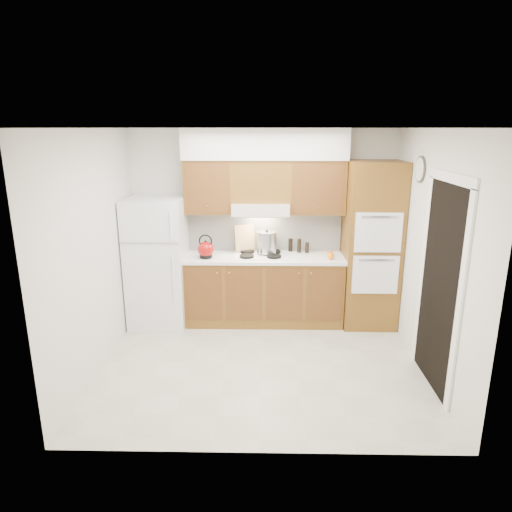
{
  "coord_description": "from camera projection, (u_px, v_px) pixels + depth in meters",
  "views": [
    {
      "loc": [
        0.03,
        -4.7,
        2.6
      ],
      "look_at": [
        -0.07,
        0.45,
        1.15
      ],
      "focal_mm": 32.0,
      "sensor_mm": 36.0,
      "label": 1
    }
  ],
  "objects": [
    {
      "name": "fridge",
      "position": [
        158.0,
        262.0,
        6.12
      ],
      "size": [
        0.75,
        0.72,
        1.72
      ],
      "primitive_type": "cube",
      "color": "white",
      "rests_on": "floor"
    },
    {
      "name": "wall_clock",
      "position": [
        420.0,
        169.0,
        5.14
      ],
      "size": [
        0.02,
        0.3,
        0.3
      ],
      "primitive_type": "cylinder",
      "rotation": [
        0.0,
        1.57,
        0.0
      ],
      "color": "#3F3833",
      "rests_on": "wall_right"
    },
    {
      "name": "doorway",
      "position": [
        439.0,
        288.0,
        4.57
      ],
      "size": [
        0.02,
        0.9,
        2.1
      ],
      "primitive_type": "cube",
      "color": "black",
      "rests_on": "floor"
    },
    {
      "name": "stock_pot",
      "position": [
        267.0,
        242.0,
        6.16
      ],
      "size": [
        0.29,
        0.29,
        0.28
      ],
      "primitive_type": "cylinder",
      "rotation": [
        0.0,
        0.0,
        0.08
      ],
      "color": "#AFAEB3",
      "rests_on": "cooktop"
    },
    {
      "name": "oven_cabinet",
      "position": [
        371.0,
        245.0,
        6.03
      ],
      "size": [
        0.7,
        0.65,
        2.2
      ],
      "primitive_type": "cube",
      "color": "brown",
      "rests_on": "floor"
    },
    {
      "name": "countertop",
      "position": [
        264.0,
        258.0,
        6.12
      ],
      "size": [
        2.13,
        0.62,
        0.04
      ],
      "primitive_type": "cube",
      "color": "white",
      "rests_on": "base_cabinets"
    },
    {
      "name": "soffit",
      "position": [
        265.0,
        144.0,
        5.85
      ],
      "size": [
        2.13,
        0.36,
        0.4
      ],
      "primitive_type": "cube",
      "color": "silver",
      "rests_on": "wall_back"
    },
    {
      "name": "backsplash",
      "position": [
        264.0,
        231.0,
        6.33
      ],
      "size": [
        2.11,
        0.03,
        0.56
      ],
      "primitive_type": "cube",
      "color": "white",
      "rests_on": "countertop"
    },
    {
      "name": "condiment_b",
      "position": [
        290.0,
        245.0,
        6.34
      ],
      "size": [
        0.06,
        0.06,
        0.18
      ],
      "primitive_type": "cylinder",
      "rotation": [
        0.0,
        0.0,
        0.13
      ],
      "color": "black",
      "rests_on": "countertop"
    },
    {
      "name": "upper_cab_right",
      "position": [
        317.0,
        187.0,
        6.0
      ],
      "size": [
        0.73,
        0.33,
        0.7
      ],
      "primitive_type": "cube",
      "color": "brown",
      "rests_on": "wall_back"
    },
    {
      "name": "cutting_board",
      "position": [
        245.0,
        238.0,
        6.26
      ],
      "size": [
        0.29,
        0.17,
        0.36
      ],
      "primitive_type": "cube",
      "rotation": [
        -0.21,
        0.0,
        0.32
      ],
      "color": "tan",
      "rests_on": "countertop"
    },
    {
      "name": "base_cabinets",
      "position": [
        264.0,
        290.0,
        6.26
      ],
      "size": [
        2.11,
        0.6,
        0.9
      ],
      "primitive_type": "cube",
      "color": "brown",
      "rests_on": "floor"
    },
    {
      "name": "kettle",
      "position": [
        206.0,
        250.0,
        6.0
      ],
      "size": [
        0.23,
        0.23,
        0.21
      ],
      "primitive_type": "sphere",
      "rotation": [
        0.0,
        0.0,
        0.1
      ],
      "color": "maroon",
      "rests_on": "countertop"
    },
    {
      "name": "condiment_c",
      "position": [
        307.0,
        248.0,
        6.27
      ],
      "size": [
        0.06,
        0.06,
        0.14
      ],
      "primitive_type": "cylinder",
      "rotation": [
        0.0,
        0.0,
        0.18
      ],
      "color": "black",
      "rests_on": "countertop"
    },
    {
      "name": "wall_left",
      "position": [
        95.0,
        253.0,
        4.91
      ],
      "size": [
        0.02,
        3.0,
        2.6
      ],
      "primitive_type": "cube",
      "color": "silver",
      "rests_on": "floor"
    },
    {
      "name": "orange_far",
      "position": [
        330.0,
        253.0,
        6.1
      ],
      "size": [
        0.09,
        0.09,
        0.08
      ],
      "primitive_type": "sphere",
      "rotation": [
        0.0,
        0.0,
        -0.28
      ],
      "color": "#DD460B",
      "rests_on": "countertop"
    },
    {
      "name": "wall_back",
      "position": [
        263.0,
        225.0,
        6.32
      ],
      "size": [
        3.6,
        0.02,
        2.6
      ],
      "primitive_type": "cube",
      "color": "silver",
      "rests_on": "floor"
    },
    {
      "name": "condiment_a",
      "position": [
        299.0,
        246.0,
        6.28
      ],
      "size": [
        0.07,
        0.07,
        0.19
      ],
      "primitive_type": "cylinder",
      "rotation": [
        0.0,
        0.0,
        0.32
      ],
      "color": "black",
      "rests_on": "countertop"
    },
    {
      "name": "orange_near",
      "position": [
        331.0,
        256.0,
        5.96
      ],
      "size": [
        0.12,
        0.12,
        0.09
      ],
      "primitive_type": "sphere",
      "rotation": [
        0.0,
        0.0,
        0.42
      ],
      "color": "orange",
      "rests_on": "countertop"
    },
    {
      "name": "floor",
      "position": [
        261.0,
        363.0,
        5.23
      ],
      "size": [
        3.6,
        3.6,
        0.0
      ],
      "primitive_type": "plane",
      "color": "#BAB5A3",
      "rests_on": "ground"
    },
    {
      "name": "upper_cab_over_hood",
      "position": [
        261.0,
        181.0,
        5.99
      ],
      "size": [
        0.75,
        0.33,
        0.55
      ],
      "primitive_type": "cube",
      "color": "brown",
      "rests_on": "range_hood"
    },
    {
      "name": "cooktop",
      "position": [
        260.0,
        255.0,
        6.14
      ],
      "size": [
        0.74,
        0.5,
        0.01
      ],
      "primitive_type": "cube",
      "color": "white",
      "rests_on": "countertop"
    },
    {
      "name": "upper_cab_left",
      "position": [
        209.0,
        187.0,
        6.02
      ],
      "size": [
        0.63,
        0.33,
        0.7
      ],
      "primitive_type": "cube",
      "color": "brown",
      "rests_on": "wall_back"
    },
    {
      "name": "wall_right",
      "position": [
        431.0,
        255.0,
        4.84
      ],
      "size": [
        0.02,
        3.0,
        2.6
      ],
      "primitive_type": "cube",
      "color": "silver",
      "rests_on": "floor"
    },
    {
      "name": "range_hood",
      "position": [
        261.0,
        208.0,
        6.03
      ],
      "size": [
        0.75,
        0.45,
        0.15
      ],
      "primitive_type": "cube",
      "color": "silver",
      "rests_on": "wall_back"
    },
    {
      "name": "ceiling",
      "position": [
        262.0,
        128.0,
        4.52
      ],
      "size": [
        3.6,
        3.6,
        0.0
      ],
      "primitive_type": "plane",
      "color": "white",
      "rests_on": "wall_back"
    }
  ]
}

